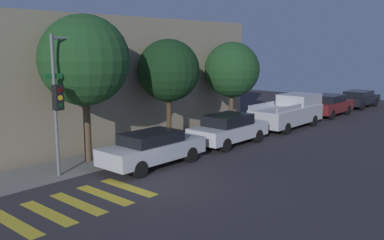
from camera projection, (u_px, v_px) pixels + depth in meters
The scene contains 13 objects.
ground_plane at pixel (164, 186), 15.01m from camera, with size 60.00×60.00×0.00m, color #2D2B30.
sidewalk at pixel (90, 162), 17.82m from camera, with size 26.00×2.28×0.14m, color slate.
building_row at pixel (31, 83), 20.26m from camera, with size 26.00×6.00×6.26m, color gray.
crosswalk at pixel (63, 208), 12.95m from camera, with size 5.56×2.60×0.00m.
traffic_light_pole at pixel (66, 85), 15.44m from camera, with size 2.26×0.56×5.27m.
sedan_near_corner at pixel (153, 148), 17.33m from camera, with size 4.60×1.77×1.43m.
sedan_middle at pixel (229, 129), 21.13m from camera, with size 4.39×1.87×1.52m.
pickup_truck at pixel (289, 112), 25.60m from camera, with size 5.40×2.09×1.91m.
sedan_far_end at pixel (329, 105), 29.81m from camera, with size 4.35×1.83×1.49m.
sedan_tail_of_row at pixel (359, 98), 33.92m from camera, with size 4.62×1.85×1.33m.
tree_near_corner at pixel (84, 60), 17.06m from camera, with size 3.65×3.65×6.12m.
tree_midblock at pixel (169, 71), 20.70m from camera, with size 3.04×3.04×5.19m.
tree_far_end at pixel (232, 70), 24.57m from camera, with size 3.18×3.18×5.08m.
Camera 1 is at (-10.13, -10.27, 4.86)m, focal length 40.00 mm.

